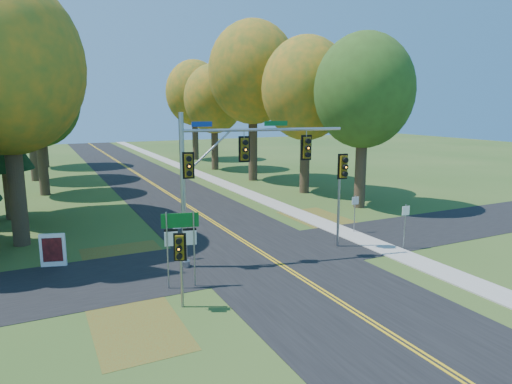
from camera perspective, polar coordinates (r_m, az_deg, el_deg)
name	(u,v)px	position (r m, az deg, el deg)	size (l,w,h in m)	color
ground	(283,266)	(22.05, 3.36, -9.25)	(160.00, 160.00, 0.00)	#2F4F1B
road_main	(283,266)	(22.05, 3.36, -9.23)	(8.00, 160.00, 0.02)	black
road_cross	(264,254)	(23.71, 0.96, -7.76)	(60.00, 6.00, 0.02)	black
centerline_left	(281,266)	(22.00, 3.13, -9.23)	(0.10, 160.00, 0.01)	gold
centerline_right	(285,265)	(22.09, 3.58, -9.15)	(0.10, 160.00, 0.01)	gold
sidewalk_east	(384,248)	(25.52, 15.66, -6.76)	(1.60, 160.00, 0.06)	#9E998E
leaf_patch_w_near	(128,261)	(23.57, -15.73, -8.30)	(4.00, 6.00, 0.00)	brown
leaf_patch_e	(328,222)	(30.40, 8.99, -3.72)	(3.50, 8.00, 0.00)	brown
leaf_patch_w_far	(137,326)	(17.02, -14.65, -15.90)	(3.00, 5.00, 0.00)	brown
tree_w_a	(6,67)	(27.47, -28.75, 13.54)	(8.00, 8.00, 14.15)	#38281C
tree_e_a	(364,91)	(34.55, 13.35, 12.13)	(7.20, 7.20, 12.73)	#38281C
tree_e_b	(306,89)	(39.75, 6.32, 12.67)	(7.60, 7.60, 13.33)	#38281C
tree_w_c	(38,100)	(42.49, -25.60, 10.28)	(6.80, 6.80, 11.91)	#38281C
tree_e_c	(253,73)	(46.41, -0.36, 14.63)	(8.80, 8.80, 15.79)	#38281C
tree_w_d	(28,82)	(51.24, -26.59, 12.17)	(8.20, 8.20, 14.56)	#38281C
tree_e_d	(214,99)	(54.50, -5.24, 11.47)	(7.00, 7.00, 12.32)	#38281C
tree_w_e	(39,84)	(62.16, -25.47, 12.10)	(8.40, 8.40, 14.97)	#38281C
tree_e_e	(195,93)	(65.00, -7.69, 12.14)	(7.80, 7.80, 13.74)	#38281C
traffic_mast	(225,168)	(21.30, -3.89, 2.97)	(7.87, 1.77, 7.25)	#989CA1
east_signal_pole	(342,177)	(24.30, 10.68, 1.86)	(0.59, 0.68, 5.09)	gray
ped_signal_pole	(180,253)	(17.13, -9.46, -7.52)	(0.44, 0.53, 2.97)	gray
route_sign_cluster	(180,234)	(19.13, -9.43, -5.23)	(1.50, 0.41, 3.29)	gray
info_kiosk	(53,250)	(23.79, -24.04, -6.67)	(1.16, 0.48, 1.60)	white
reg_sign_e_north	(355,207)	(27.85, 12.27, -1.88)	(0.44, 0.09, 2.28)	gray
reg_sign_e_south	(405,219)	(25.43, 18.15, -3.18)	(0.46, 0.08, 2.41)	gray
reg_sign_w	(177,232)	(22.86, -9.84, -4.94)	(0.40, 0.06, 2.07)	gray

